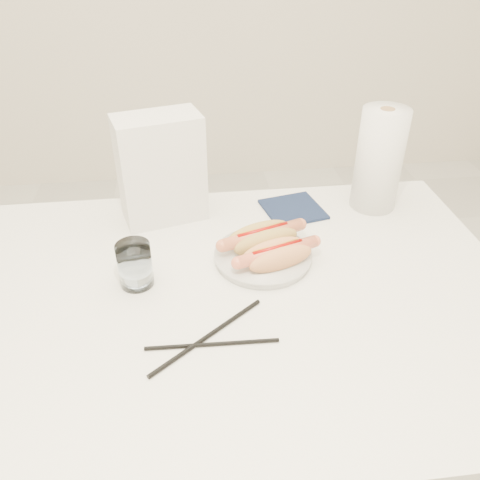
{
  "coord_description": "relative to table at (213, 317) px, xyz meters",
  "views": [
    {
      "loc": [
        -0.03,
        -0.72,
        1.37
      ],
      "look_at": [
        0.06,
        0.07,
        0.82
      ],
      "focal_mm": 36.97,
      "sensor_mm": 36.0,
      "label": 1
    }
  ],
  "objects": [
    {
      "name": "napkin_box",
      "position": [
        -0.09,
        0.3,
        0.18
      ],
      "size": [
        0.21,
        0.15,
        0.25
      ],
      "primitive_type": "cube",
      "rotation": [
        0.0,
        0.0,
        0.26
      ],
      "color": "silver",
      "rests_on": "table"
    },
    {
      "name": "chopstick_near",
      "position": [
        -0.02,
        -0.11,
        0.06
      ],
      "size": [
        0.2,
        0.16,
        0.01
      ],
      "primitive_type": "cylinder",
      "rotation": [
        0.0,
        1.57,
        0.66
      ],
      "color": "black",
      "rests_on": "table"
    },
    {
      "name": "navy_napkin",
      "position": [
        0.22,
        0.29,
        0.06
      ],
      "size": [
        0.16,
        0.16,
        0.01
      ],
      "primitive_type": "cube",
      "rotation": [
        0.0,
        0.0,
        0.22
      ],
      "color": "#121D3B",
      "rests_on": "table"
    },
    {
      "name": "chopstick_far",
      "position": [
        -0.01,
        -0.13,
        0.06
      ],
      "size": [
        0.23,
        0.01,
        0.01
      ],
      "primitive_type": "cylinder",
      "rotation": [
        0.0,
        1.57,
        -0.03
      ],
      "color": "black",
      "rests_on": "table"
    },
    {
      "name": "hotdog_left",
      "position": [
        0.12,
        0.12,
        0.1
      ],
      "size": [
        0.18,
        0.12,
        0.05
      ],
      "rotation": [
        0.0,
        0.0,
        0.33
      ],
      "color": "tan",
      "rests_on": "plate"
    },
    {
      "name": "hotdog_right",
      "position": [
        0.14,
        0.06,
        0.1
      ],
      "size": [
        0.17,
        0.11,
        0.05
      ],
      "rotation": [
        0.0,
        0.0,
        0.32
      ],
      "color": "#E7965A",
      "rests_on": "plate"
    },
    {
      "name": "table",
      "position": [
        0.0,
        0.0,
        0.0
      ],
      "size": [
        1.2,
        0.8,
        0.75
      ],
      "color": "white",
      "rests_on": "ground"
    },
    {
      "name": "water_glass",
      "position": [
        -0.14,
        0.05,
        0.11
      ],
      "size": [
        0.07,
        0.07,
        0.09
      ],
      "primitive_type": "cylinder",
      "color": "white",
      "rests_on": "table"
    },
    {
      "name": "paper_towel_roll",
      "position": [
        0.42,
        0.29,
        0.18
      ],
      "size": [
        0.14,
        0.14,
        0.24
      ],
      "primitive_type": "cylinder",
      "rotation": [
        0.0,
        0.0,
        -0.41
      ],
      "color": "white",
      "rests_on": "table"
    },
    {
      "name": "plate",
      "position": [
        0.11,
        0.09,
        0.07
      ],
      "size": [
        0.22,
        0.22,
        0.02
      ],
      "primitive_type": "cylinder",
      "rotation": [
        0.0,
        0.0,
        0.17
      ],
      "color": "silver",
      "rests_on": "table"
    }
  ]
}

